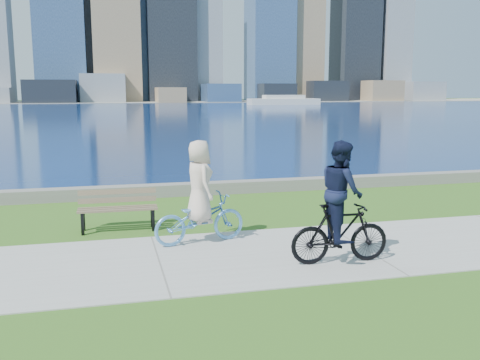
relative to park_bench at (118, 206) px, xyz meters
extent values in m
plane|color=#2C5717|center=(0.66, -2.59, -0.55)|extent=(320.00, 320.00, 0.00)
cube|color=#9C9C97|center=(0.66, -2.59, -0.54)|extent=(80.00, 3.50, 0.02)
cube|color=slate|center=(0.66, 3.61, -0.37)|extent=(90.00, 0.50, 0.35)
cube|color=navy|center=(0.66, 69.41, -0.54)|extent=(320.00, 131.00, 0.01)
cube|color=gray|center=(0.66, 127.41, -0.49)|extent=(320.00, 30.00, 0.12)
cube|color=black|center=(-11.99, 117.63, 2.06)|extent=(11.30, 9.67, 5.21)
cube|color=slate|center=(-0.50, 119.90, 2.80)|extent=(10.28, 6.52, 6.70)
cube|color=#856D51|center=(14.99, 116.55, 1.22)|extent=(6.48, 9.66, 3.54)
cube|color=navy|center=(27.37, 117.38, 1.67)|extent=(8.30, 9.50, 4.43)
cube|color=black|center=(41.51, 117.34, 1.70)|extent=(8.45, 8.03, 4.50)
cube|color=black|center=(55.82, 118.37, 2.08)|extent=(9.67, 6.02, 5.26)
cube|color=#856D51|center=(70.60, 116.61, 2.14)|extent=(9.06, 6.86, 5.37)
cube|color=slate|center=(84.15, 120.00, 2.03)|extent=(10.05, 8.72, 5.15)
cube|color=navy|center=(-9.92, 126.10, 16.32)|extent=(11.70, 9.32, 33.73)
cube|color=#856D51|center=(3.18, 125.62, 14.20)|extent=(11.19, 11.53, 29.50)
cube|color=black|center=(16.44, 126.93, 16.83)|extent=(11.97, 11.88, 34.75)
cube|color=slate|center=(24.74, 127.69, 14.63)|extent=(9.08, 9.27, 30.36)
cube|color=navy|center=(42.23, 125.28, 14.09)|extent=(10.90, 11.42, 29.27)
cube|color=#856D51|center=(50.79, 125.14, 23.81)|extent=(10.54, 8.16, 48.71)
cube|color=black|center=(67.84, 127.95, 20.23)|extent=(10.74, 10.79, 41.55)
cube|color=slate|center=(78.37, 127.94, 18.73)|extent=(8.00, 11.86, 38.56)
cube|color=silver|center=(35.15, 92.35, 0.07)|extent=(14.43, 4.12, 1.24)
cube|color=silver|center=(35.15, 92.35, 1.05)|extent=(8.25, 3.09, 0.72)
cube|color=black|center=(-0.76, -0.27, -0.30)|extent=(0.07, 0.07, 0.49)
cube|color=black|center=(0.75, -0.30, -0.30)|extent=(0.07, 0.07, 0.49)
cube|color=black|center=(-0.75, 0.11, -0.30)|extent=(0.07, 0.07, 0.49)
cube|color=black|center=(0.76, 0.08, -0.30)|extent=(0.07, 0.07, 0.49)
cube|color=brown|center=(-0.01, -0.29, -0.04)|extent=(1.73, 0.14, 0.04)
cube|color=brown|center=(0.00, -0.12, -0.04)|extent=(1.73, 0.14, 0.04)
cube|color=brown|center=(0.00, 0.06, -0.04)|extent=(1.73, 0.14, 0.04)
cube|color=brown|center=(0.00, 0.19, 0.10)|extent=(1.73, 0.10, 0.13)
cube|color=brown|center=(0.00, 0.22, 0.29)|extent=(1.73, 0.10, 0.13)
imported|color=#5B9FDD|center=(1.59, -1.52, -0.03)|extent=(1.03, 2.01, 1.00)
imported|color=silver|center=(1.59, -1.52, 0.74)|extent=(0.69, 0.91, 1.67)
imported|color=black|center=(3.81, -3.41, 0.02)|extent=(0.61, 1.84, 1.09)
imported|color=black|center=(3.81, -3.41, 0.80)|extent=(0.71, 0.89, 1.79)
camera|label=1|loc=(-0.19, -11.97, 2.57)|focal=40.00mm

